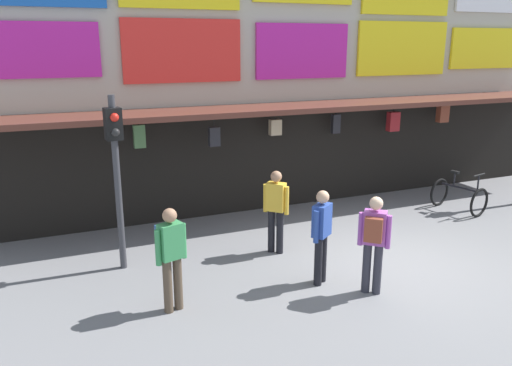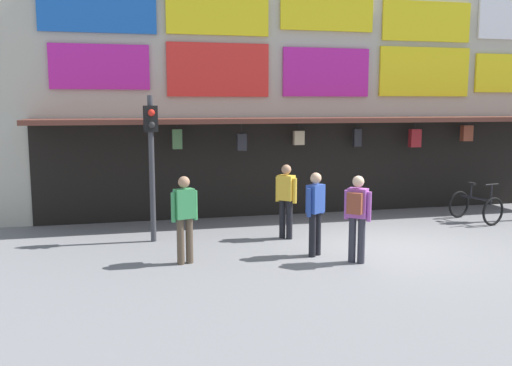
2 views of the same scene
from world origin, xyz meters
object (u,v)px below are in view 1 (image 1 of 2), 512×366
Objects in this scene: bicycle_parked at (459,196)px; pedestrian_in_black at (170,251)px; pedestrian_in_green at (374,238)px; traffic_light_near at (116,156)px; pedestrian_in_white at (276,207)px; pedestrian_in_blue at (321,232)px.

pedestrian_in_black is at bearing -165.21° from bicycle_parked.
pedestrian_in_green is (-4.53, -2.78, 0.59)m from bicycle_parked.
pedestrian_in_white is (2.92, -0.43, -1.19)m from traffic_light_near.
bicycle_parked is 0.77× the size of pedestrian_in_white.
pedestrian_in_white is 1.00× the size of pedestrian_in_green.
traffic_light_near is 8.38m from bicycle_parked.
bicycle_parked is 5.35m from pedestrian_in_green.
pedestrian_in_black is at bearing -149.37° from pedestrian_in_white.
pedestrian_in_white and pedestrian_in_black have the same top height.
pedestrian_in_black reaches higher than bicycle_parked.
bicycle_parked is at bearing 1.16° from traffic_light_near.
pedestrian_in_green reaches higher than bicycle_parked.
traffic_light_near is 1.90× the size of pedestrian_in_black.
bicycle_parked is 5.34m from pedestrian_in_white.
pedestrian_in_blue is at bearing -32.46° from traffic_light_near.
traffic_light_near is at bearing 171.67° from pedestrian_in_white.
bicycle_parked is at bearing 31.51° from pedestrian_in_green.
pedestrian_in_blue and pedestrian_in_black have the same top height.
traffic_light_near is 3.18m from pedestrian_in_white.
pedestrian_in_blue is at bearing -157.56° from bicycle_parked.
pedestrian_in_black is (-2.44, -1.44, 0.04)m from pedestrian_in_white.
pedestrian_in_black is at bearing 166.94° from pedestrian_in_green.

